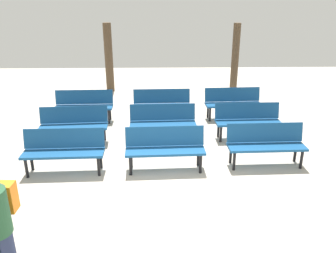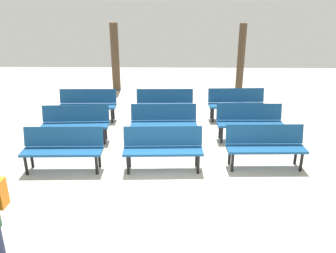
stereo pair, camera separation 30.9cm
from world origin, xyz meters
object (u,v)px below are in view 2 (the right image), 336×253
bench_r0_c1 (163,146)px  bench_r2_c0 (88,103)px  bench_r0_c0 (63,146)px  tree_1 (115,57)px  bench_r2_c2 (237,102)px  bench_r1_c2 (250,120)px  bench_r2_c1 (165,103)px  bench_r1_c0 (75,122)px  bench_r0_c2 (265,144)px  bench_r1_c1 (164,120)px  tree_0 (241,63)px

bench_r0_c1 → bench_r2_c0: bearing=125.3°
bench_r0_c0 → bench_r0_c1: size_ratio=1.00×
tree_1 → bench_r2_c0: bearing=-94.9°
bench_r0_c1 → bench_r2_c2: (2.00, 3.07, 0.00)m
bench_r1_c2 → bench_r2_c1: size_ratio=1.00×
bench_r2_c1 → bench_r1_c0: bearing=-145.4°
bench_r2_c2 → bench_r0_c0: bearing=-145.1°
bench_r0_c0 → bench_r2_c1: 3.60m
bench_r1_c2 → bench_r0_c0: bearing=-159.4°
tree_1 → bench_r0_c2: bearing=-56.3°
tree_1 → bench_r2_c2: bearing=-38.5°
bench_r0_c2 → bench_r2_c2: size_ratio=0.99×
bench_r0_c1 → bench_r0_c2: size_ratio=1.00×
bench_r1_c1 → tree_0: tree_0 is taller
tree_0 → tree_1: bearing=165.2°
bench_r1_c1 → bench_r1_c2: bearing=-0.7°
bench_r1_c1 → tree_1: 5.10m
bench_r1_c1 → bench_r2_c2: same height
tree_0 → bench_r2_c1: bearing=-139.4°
bench_r0_c2 → tree_1: bearing=122.2°
bench_r2_c2 → tree_1: 5.10m
bench_r0_c0 → bench_r1_c2: size_ratio=1.00×
bench_r0_c1 → tree_0: tree_0 is taller
bench_r0_c2 → bench_r1_c0: same height
bench_r2_c1 → bench_r0_c2: bearing=-54.3°
bench_r1_c0 → bench_r2_c2: (4.17, 1.68, 0.00)m
bench_r0_c0 → bench_r0_c2: same height
bench_r0_c1 → tree_1: (-1.94, 6.21, 0.72)m
bench_r0_c0 → bench_r1_c1: (1.99, 1.59, 0.00)m
bench_r0_c0 → bench_r1_c2: (4.10, 1.64, 0.00)m
bench_r2_c2 → tree_1: (-3.95, 3.14, 0.72)m
bench_r0_c1 → bench_r1_c0: (-2.16, 1.39, 0.00)m
bench_r0_c0 → tree_0: tree_0 is taller
bench_r2_c0 → bench_r2_c2: same height
bench_r0_c0 → bench_r1_c1: 2.55m
bench_r0_c0 → bench_r1_c1: same height
bench_r0_c2 → bench_r2_c0: 5.13m
bench_r2_c1 → bench_r2_c2: same height
bench_r2_c2 → bench_r2_c0: bearing=179.3°
bench_r1_c2 → tree_1: size_ratio=0.66×
bench_r0_c2 → bench_r1_c1: bearing=145.4°
bench_r0_c1 → bench_r2_c0: size_ratio=1.00×
bench_r1_c1 → bench_r2_c1: bearing=88.4°
bench_r0_c1 → bench_r0_c2: (2.10, 0.14, 0.00)m
bench_r2_c0 → bench_r2_c2: bearing=0.7°
bench_r0_c0 → bench_r2_c1: same height
bench_r0_c0 → tree_1: size_ratio=0.66×
bench_r0_c0 → tree_1: tree_1 is taller
bench_r1_c0 → tree_0: tree_0 is taller
bench_r1_c1 → bench_r2_c0: (-2.20, 1.37, 0.00)m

